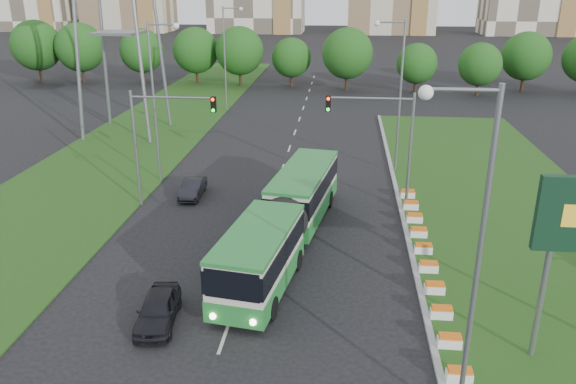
# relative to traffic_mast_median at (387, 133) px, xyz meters

# --- Properties ---
(ground) EXTENTS (360.00, 360.00, 0.00)m
(ground) POSITION_rel_traffic_mast_median_xyz_m (-4.78, -10.00, -5.35)
(ground) COLOR black
(ground) RESTS_ON ground
(grass_median) EXTENTS (14.00, 60.00, 0.15)m
(grass_median) POSITION_rel_traffic_mast_median_xyz_m (8.22, -2.00, -5.27)
(grass_median) COLOR #214C15
(grass_median) RESTS_ON ground
(median_kerb) EXTENTS (0.30, 60.00, 0.18)m
(median_kerb) POSITION_rel_traffic_mast_median_xyz_m (1.27, -2.00, -5.26)
(median_kerb) COLOR #959595
(median_kerb) RESTS_ON ground
(left_verge) EXTENTS (12.00, 110.00, 0.10)m
(left_verge) POSITION_rel_traffic_mast_median_xyz_m (-22.78, 15.00, -5.30)
(left_verge) COLOR #214C15
(left_verge) RESTS_ON ground
(lane_markings) EXTENTS (0.20, 100.00, 0.01)m
(lane_markings) POSITION_rel_traffic_mast_median_xyz_m (-7.78, 10.00, -5.35)
(lane_markings) COLOR #BBBBB4
(lane_markings) RESTS_ON ground
(flower_planters) EXTENTS (1.10, 20.30, 0.60)m
(flower_planters) POSITION_rel_traffic_mast_median_xyz_m (1.92, -8.10, -4.90)
(flower_planters) COLOR white
(flower_planters) RESTS_ON grass_median
(traffic_mast_median) EXTENTS (5.76, 0.32, 8.00)m
(traffic_mast_median) POSITION_rel_traffic_mast_median_xyz_m (0.00, 0.00, 0.00)
(traffic_mast_median) COLOR gray
(traffic_mast_median) RESTS_ON ground
(traffic_mast_left) EXTENTS (5.76, 0.32, 8.00)m
(traffic_mast_left) POSITION_rel_traffic_mast_median_xyz_m (-15.16, -1.00, 0.00)
(traffic_mast_left) COLOR gray
(traffic_mast_left) RESTS_ON ground
(street_lamps) EXTENTS (36.00, 60.00, 12.00)m
(street_lamps) POSITION_rel_traffic_mast_median_xyz_m (-7.78, 0.00, 0.65)
(street_lamps) COLOR gray
(street_lamps) RESTS_ON ground
(tree_line) EXTENTS (120.00, 8.00, 9.00)m
(tree_line) POSITION_rel_traffic_mast_median_xyz_m (5.22, 45.00, -0.85)
(tree_line) COLOR #164E15
(tree_line) RESTS_ON ground
(articulated_bus) EXTENTS (2.82, 18.12, 2.98)m
(articulated_bus) POSITION_rel_traffic_mast_median_xyz_m (-6.10, -6.70, -3.52)
(articulated_bus) COLOR beige
(articulated_bus) RESTS_ON ground
(car_left_near) EXTENTS (2.10, 4.29, 1.41)m
(car_left_near) POSITION_rel_traffic_mast_median_xyz_m (-10.98, -15.05, -4.65)
(car_left_near) COLOR black
(car_left_near) RESTS_ON ground
(car_left_far) EXTENTS (1.47, 3.93, 1.28)m
(car_left_far) POSITION_rel_traffic_mast_median_xyz_m (-13.56, 0.94, -4.71)
(car_left_far) COLOR black
(car_left_far) RESTS_ON ground
(pedestrian) EXTENTS (0.55, 0.73, 1.83)m
(pedestrian) POSITION_rel_traffic_mast_median_xyz_m (-7.88, -14.48, -4.43)
(pedestrian) COLOR gray
(pedestrian) RESTS_ON ground
(shopping_trolley) EXTENTS (0.33, 0.34, 0.56)m
(shopping_trolley) POSITION_rel_traffic_mast_median_xyz_m (-8.65, -14.51, -5.07)
(shopping_trolley) COLOR orange
(shopping_trolley) RESTS_ON ground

